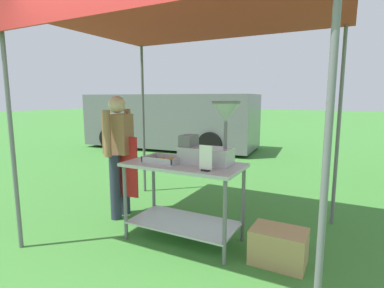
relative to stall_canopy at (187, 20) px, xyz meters
name	(u,v)px	position (x,y,z in m)	size (l,w,h in m)	color
ground_plane	(285,160)	(0.19, 5.00, -2.38)	(70.00, 70.00, 0.00)	#3D7F33
stall_canopy	(187,20)	(0.00, 0.00, 0.00)	(3.12, 2.42, 2.47)	slate
donut_cart	(184,186)	(0.00, -0.10, -1.75)	(1.29, 0.66, 0.88)	#B7B7BC
donut_tray	(163,160)	(-0.22, -0.16, -1.48)	(0.39, 0.29, 0.07)	#B7B7BC
donut_fryer	(211,140)	(0.28, -0.01, -1.24)	(0.64, 0.29, 0.67)	#B7B7BC
menu_sign	(206,160)	(0.36, -0.31, -1.39)	(0.13, 0.05, 0.25)	black
vendor	(119,150)	(-1.09, 0.11, -1.48)	(0.46, 0.54, 1.61)	#2D3347
supply_crate	(278,246)	(1.04, -0.10, -2.21)	(0.52, 0.37, 0.34)	tan
van_grey	(171,120)	(-3.43, 5.27, -1.50)	(5.47, 2.45, 1.69)	slate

